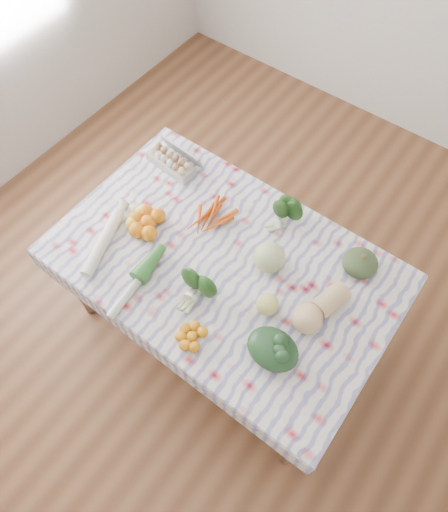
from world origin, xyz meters
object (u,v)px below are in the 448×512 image
Objects in this scene: egg_carton at (171,162)px; cabbage at (269,257)px; kabocha_squash at (360,263)px; butternut_squash at (320,307)px; dining_table at (224,270)px; grapefruit at (267,304)px.

cabbage is at bearing -9.99° from egg_carton.
kabocha_squash is 0.58× the size of butternut_squash.
butternut_squash reaches higher than kabocha_squash.
butternut_squash is (1.11, -0.27, 0.03)m from egg_carton.
dining_table is at bearing -146.40° from kabocha_squash.
egg_carton is 0.99× the size of butternut_squash.
butternut_squash is at bearing 31.63° from grapefruit.
egg_carton is 1.70× the size of kabocha_squash.
cabbage is 0.33m from butternut_squash.
cabbage reaches higher than dining_table.
butternut_squash is at bearing -9.56° from egg_carton.
egg_carton is 1.14m from butternut_squash.
kabocha_squash is at bearing 34.44° from cabbage.
dining_table is 9.50× the size of kabocha_squash.
dining_table is 0.53m from butternut_squash.
grapefruit is at bearing -15.10° from dining_table.
cabbage is at bearing 31.90° from dining_table.
kabocha_squash reaches higher than dining_table.
kabocha_squash is 1.12× the size of cabbage.
egg_carton is at bearing -177.70° from kabocha_squash.
egg_carton is (-0.60, 0.31, 0.12)m from dining_table.
dining_table is 0.69m from egg_carton.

